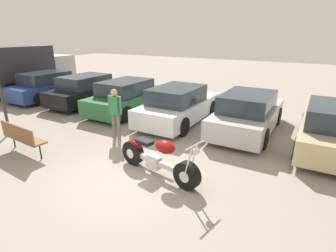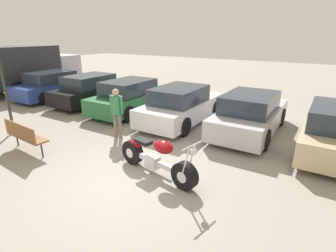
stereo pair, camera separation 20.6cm
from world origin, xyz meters
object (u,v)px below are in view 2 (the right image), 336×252
at_px(parked_car_blue, 55,85).
at_px(parked_car_green, 132,97).
at_px(parked_car_white, 181,105).
at_px(person_standing, 117,110).
at_px(motorcycle, 156,158).
at_px(parked_car_silver, 250,114).
at_px(park_bench, 24,134).
at_px(parked_car_black, 93,90).
at_px(delivery_truck, 26,67).

height_order(parked_car_blue, parked_car_green, same).
xyz_separation_m(parked_car_white, person_standing, (-0.96, -2.50, 0.30)).
height_order(motorcycle, parked_car_silver, parked_car_silver).
bearing_deg(motorcycle, parked_car_silver, 74.73).
bearing_deg(park_bench, parked_car_silver, 44.92).
height_order(parked_car_black, parked_car_white, same).
bearing_deg(parked_car_white, motorcycle, -69.57).
bearing_deg(parked_car_green, park_bench, -89.04).
height_order(parked_car_blue, parked_car_silver, same).
distance_m(motorcycle, parked_car_black, 7.68).
bearing_deg(motorcycle, park_bench, -166.79).
bearing_deg(motorcycle, person_standing, 151.07).
relative_size(motorcycle, person_standing, 1.48).
bearing_deg(parked_car_green, parked_car_blue, -178.74).
bearing_deg(parked_car_black, parked_car_green, -3.29).
xyz_separation_m(delivery_truck, person_standing, (9.26, -2.67, -0.47)).
bearing_deg(person_standing, motorcycle, -28.93).
bearing_deg(person_standing, parked_car_silver, 38.13).
bearing_deg(parked_car_black, parked_car_white, -3.32).
distance_m(parked_car_green, person_standing, 3.10).
height_order(parked_car_silver, person_standing, person_standing).
xyz_separation_m(parked_car_silver, park_bench, (-4.98, -4.96, -0.11)).
bearing_deg(delivery_truck, parked_car_black, 1.38).
xyz_separation_m(delivery_truck, park_bench, (7.77, -4.90, -0.88)).
relative_size(motorcycle, parked_car_green, 0.57).
relative_size(parked_car_green, person_standing, 2.57).
height_order(parked_car_blue, parked_car_white, same).
bearing_deg(parked_car_blue, motorcycle, -23.16).
relative_size(parked_car_green, parked_car_white, 1.00).
bearing_deg(parked_car_black, parked_car_silver, -0.42).
distance_m(park_bench, person_standing, 2.71).
bearing_deg(parked_car_silver, parked_car_white, -174.64).
distance_m(parked_car_blue, park_bench, 7.01).
bearing_deg(parked_car_blue, parked_car_black, 5.80).
xyz_separation_m(parked_car_white, delivery_truck, (-10.22, 0.17, 0.77)).
height_order(parked_car_green, parked_car_white, same).
height_order(motorcycle, person_standing, person_standing).
bearing_deg(delivery_truck, parked_car_white, -0.95).
distance_m(parked_car_black, park_bench, 5.66).
xyz_separation_m(parked_car_blue, person_standing, (6.63, -2.54, 0.30)).
distance_m(parked_car_white, person_standing, 2.70).
relative_size(motorcycle, parked_car_blue, 0.57).
bearing_deg(motorcycle, parked_car_green, 134.90).
xyz_separation_m(parked_car_black, parked_car_green, (2.53, -0.15, 0.00)).
bearing_deg(parked_car_blue, parked_car_green, 1.26).
xyz_separation_m(parked_car_white, park_bench, (-2.45, -4.73, -0.11)).
relative_size(motorcycle, parked_car_black, 0.57).
bearing_deg(person_standing, parked_car_blue, 159.05).
xyz_separation_m(motorcycle, person_standing, (-2.38, 1.32, 0.52)).
distance_m(parked_car_blue, person_standing, 7.11).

